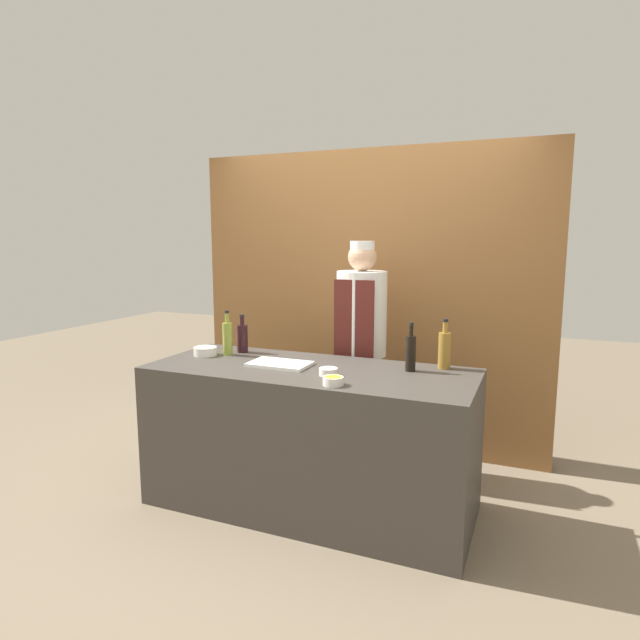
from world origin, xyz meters
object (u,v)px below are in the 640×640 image
sauce_bowl_red (328,371)px  bottle_wine (242,337)px  sauce_bowl_brown (205,351)px  bottle_vinegar (444,349)px  bottle_oil (228,338)px  sauce_bowl_yellow (333,380)px  bottle_soy (411,352)px  chef_center (361,348)px  cutting_board (280,364)px

sauce_bowl_red → bottle_wine: (-0.80, 0.37, 0.08)m
sauce_bowl_brown → bottle_wine: (0.18, 0.19, 0.07)m
bottle_wine → bottle_vinegar: (1.40, 0.07, 0.02)m
bottle_wine → bottle_oil: size_ratio=0.87×
sauce_bowl_brown → sauce_bowl_yellow: bearing=-18.4°
bottle_soy → bottle_wine: bearing=176.6°
sauce_bowl_brown → chef_center: chef_center is taller
sauce_bowl_yellow → bottle_soy: bearing=56.5°
sauce_bowl_brown → bottle_vinegar: size_ratio=0.50×
sauce_bowl_red → cutting_board: (-0.38, 0.11, -0.01)m
bottle_wine → cutting_board: bearing=-31.2°
bottle_vinegar → bottle_soy: bearing=-141.0°
cutting_board → bottle_soy: (0.80, 0.18, 0.11)m
bottle_wine → sauce_bowl_red: bearing=-24.6°
bottle_oil → chef_center: bearing=34.6°
chef_center → sauce_bowl_red: bearing=-85.5°
bottle_vinegar → bottle_oil: bottle_vinegar is taller
sauce_bowl_yellow → bottle_soy: bottle_soy is taller
cutting_board → bottle_wine: (-0.43, 0.26, 0.10)m
sauce_bowl_red → sauce_bowl_yellow: bearing=-61.1°
bottle_soy → bottle_oil: bottle_oil is taller
bottle_oil → bottle_wine: bearing=66.7°
sauce_bowl_yellow → sauce_bowl_brown: bearing=161.6°
sauce_bowl_yellow → bottle_oil: 1.06m
bottle_soy → bottle_vinegar: bearing=39.0°
bottle_vinegar → chef_center: bearing=151.4°
cutting_board → bottle_soy: size_ratio=1.28×
chef_center → bottle_oil: bearing=-145.4°
cutting_board → bottle_wine: bearing=148.8°
bottle_wine → bottle_soy: 1.23m
sauce_bowl_red → bottle_soy: (0.42, 0.29, 0.09)m
sauce_bowl_yellow → bottle_oil: bearing=155.3°
sauce_bowl_red → bottle_vinegar: bottle_vinegar is taller
sauce_bowl_yellow → cutting_board: (-0.48, 0.30, -0.02)m
bottle_wine → chef_center: (0.74, 0.43, -0.10)m
sauce_bowl_yellow → sauce_bowl_red: bearing=118.9°
sauce_bowl_brown → bottle_wine: 0.27m
cutting_board → sauce_bowl_red: bearing=-16.2°
bottle_vinegar → bottle_oil: (-1.45, -0.18, -0.00)m
sauce_bowl_red → bottle_oil: bottle_oil is taller
bottle_soy → sauce_bowl_red: bearing=-145.0°
sauce_bowl_brown → bottle_oil: size_ratio=0.51×
bottle_oil → chef_center: chef_center is taller
sauce_bowl_yellow → sauce_bowl_red: 0.21m
bottle_wine → bottle_oil: (-0.05, -0.11, 0.02)m
sauce_bowl_red → sauce_bowl_brown: bearing=169.8°
bottle_wine → chef_center: chef_center is taller
sauce_bowl_brown → bottle_vinegar: bottle_vinegar is taller
bottle_wine → bottle_oil: bearing=-113.3°
sauce_bowl_yellow → sauce_bowl_brown: 1.15m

